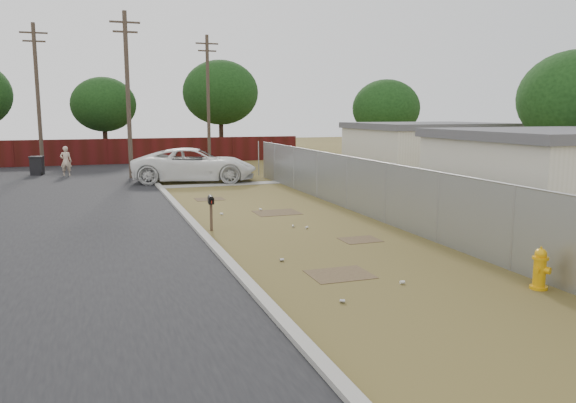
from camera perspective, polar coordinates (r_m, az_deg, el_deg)
name	(u,v)px	position (r m, az deg, el deg)	size (l,w,h in m)	color
ground	(297,229)	(17.71, 0.95, -2.84)	(120.00, 120.00, 0.00)	brown
street	(75,202)	(24.60, -20.79, -0.02)	(15.10, 60.00, 0.12)	black
chainlink_fence	(371,195)	(19.74, 8.46, 0.66)	(0.10, 27.06, 2.02)	gray
privacy_fence	(92,152)	(41.35, -19.24, 4.77)	(30.00, 0.12, 1.80)	#430F0E
utility_poles	(129,95)	(37.01, -15.87, 10.36)	(12.60, 8.24, 9.00)	#4B3E32
houses	(489,162)	(25.02, 19.73, 3.75)	(9.30, 17.24, 3.10)	silver
horizon_trees	(193,98)	(40.41, -9.63, 10.35)	(33.32, 31.94, 7.78)	black
fire_hydrant	(540,269)	(12.87, 24.23, -6.29)	(0.48, 0.48, 0.91)	#DB9C0B
mailbox	(211,203)	(17.50, -7.84, -0.15)	(0.21, 0.48, 1.10)	brown
pickup_truck	(195,165)	(30.04, -9.46, 3.69)	(2.97, 6.43, 1.79)	white
pedestrian	(66,161)	(34.60, -21.63, 3.83)	(0.63, 0.41, 1.73)	#CAAF94
trash_bin	(37,165)	(35.87, -24.14, 3.36)	(0.83, 0.91, 1.11)	black
scattered_litter	(291,238)	(16.29, 0.35, -3.75)	(2.15, 10.57, 0.07)	silver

